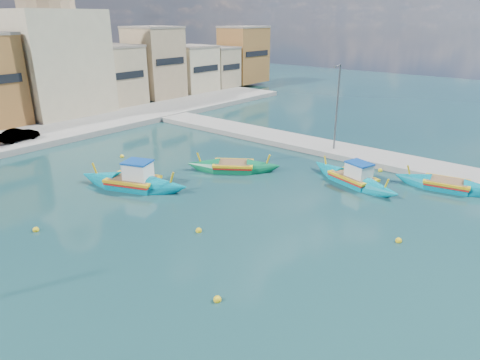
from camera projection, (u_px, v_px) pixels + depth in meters
ground at (279, 250)px, 23.09m from camera, size 160.00×160.00×0.00m
east_quay at (400, 163)px, 35.98m from camera, size 4.00×70.00×0.50m
north_quay at (10, 142)px, 41.97m from camera, size 80.00×8.00×0.60m
north_townhouses at (32, 79)px, 49.48m from camera, size 83.20×7.87×10.19m
church_block at (52, 47)px, 51.03m from camera, size 10.00×10.00×19.10m
quay_street_lamp at (337, 107)px, 37.68m from camera, size 1.18×0.16×8.00m
luzzu_turquoise_cabin at (353, 179)px, 32.18m from camera, size 4.42×8.69×2.74m
luzzu_blue_cabin at (134, 183)px, 31.37m from camera, size 5.30×9.17×3.18m
luzzu_green at (233, 167)px, 34.88m from camera, size 6.16×7.67×2.50m
luzzu_cyan_south at (446, 186)px, 31.17m from camera, size 3.24×7.80×2.36m
mooring_buoys at (225, 210)px, 27.64m from camera, size 23.25×25.15×0.36m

